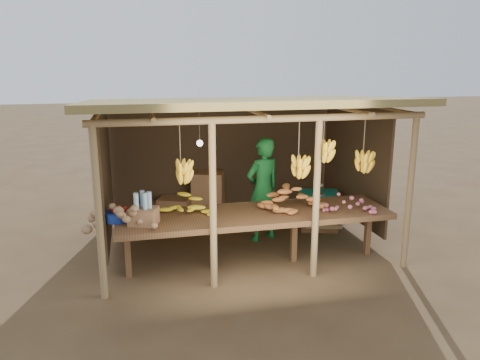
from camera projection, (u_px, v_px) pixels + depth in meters
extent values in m
plane|color=brown|center=(240.00, 241.00, 7.78)|extent=(60.00, 60.00, 0.00)
cylinder|color=#9D7D51|center=(99.00, 215.00, 5.64)|extent=(0.09, 0.09, 2.20)
cylinder|color=#9D7D51|center=(410.00, 194.00, 6.55)|extent=(0.09, 0.09, 2.20)
cylinder|color=#9D7D51|center=(109.00, 164.00, 8.47)|extent=(0.09, 0.09, 2.20)
cylinder|color=#9D7D51|center=(325.00, 154.00, 9.39)|extent=(0.09, 0.09, 2.20)
cylinder|color=#9D7D51|center=(213.00, 207.00, 5.94)|extent=(0.09, 0.09, 2.20)
cylinder|color=#9D7D51|center=(316.00, 200.00, 6.25)|extent=(0.09, 0.09, 2.20)
cylinder|color=#9D7D51|center=(267.00, 119.00, 5.83)|extent=(4.40, 0.09, 0.09)
cylinder|color=#9D7D51|center=(222.00, 101.00, 8.67)|extent=(4.40, 0.09, 0.09)
cube|color=olive|center=(240.00, 102.00, 7.23)|extent=(4.70, 3.50, 0.28)
cube|color=#483421|center=(222.00, 154.00, 8.89)|extent=(4.20, 0.04, 1.98)
cube|color=#483421|center=(106.00, 174.00, 7.22)|extent=(0.04, 2.40, 1.98)
cube|color=#483421|center=(354.00, 162.00, 8.13)|extent=(0.04, 2.40, 1.98)
cube|color=brown|center=(255.00, 215.00, 6.70)|extent=(3.90, 1.05, 0.08)
cube|color=brown|center=(128.00, 252.00, 6.40)|extent=(0.08, 0.08, 0.72)
cube|color=brown|center=(214.00, 245.00, 6.66)|extent=(0.08, 0.08, 0.72)
cube|color=brown|center=(294.00, 238.00, 6.93)|extent=(0.08, 0.08, 0.72)
cube|color=brown|center=(368.00, 232.00, 7.19)|extent=(0.08, 0.08, 0.72)
cylinder|color=navy|center=(118.00, 216.00, 6.34)|extent=(0.36, 0.36, 0.13)
cube|color=#966743|center=(143.00, 216.00, 6.18)|extent=(0.43, 0.39, 0.23)
imported|color=#17672A|center=(263.00, 190.00, 7.67)|extent=(0.74, 0.61, 1.72)
cube|color=brown|center=(318.00, 212.00, 8.33)|extent=(0.76, 0.69, 0.59)
cube|color=#0D8F81|center=(319.00, 195.00, 8.25)|extent=(0.85, 0.78, 0.06)
cube|color=#966743|center=(208.00, 207.00, 8.78)|extent=(0.69, 0.62, 0.45)
cube|color=#966743|center=(208.00, 184.00, 8.67)|extent=(0.69, 0.62, 0.45)
cube|color=#966743|center=(175.00, 210.00, 8.64)|extent=(0.69, 0.62, 0.45)
ellipsoid|color=#483421|center=(151.00, 212.00, 8.55)|extent=(0.41, 0.41, 0.55)
ellipsoid|color=#483421|center=(171.00, 210.00, 8.63)|extent=(0.41, 0.41, 0.55)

